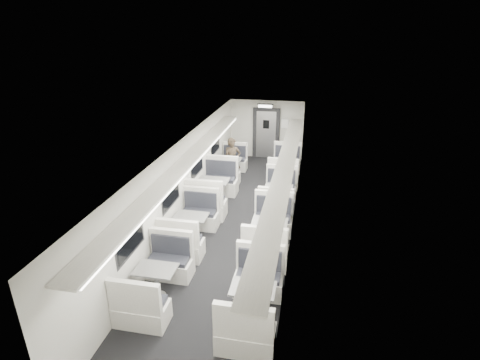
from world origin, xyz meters
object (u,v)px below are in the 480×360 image
at_px(booth_left_b, 213,192).
at_px(passenger, 232,161).
at_px(booth_right_c, 269,234).
at_px(booth_right_d, 253,303).
at_px(booth_left_a, 230,167).
at_px(exit_sign, 265,106).
at_px(booth_right_a, 285,169).
at_px(booth_left_d, 157,283).
at_px(vestibule_door, 266,134).
at_px(booth_right_b, 278,197).
at_px(booth_left_c, 191,228).

height_order(booth_left_b, passenger, passenger).
bearing_deg(booth_right_c, booth_right_d, -90.00).
bearing_deg(booth_right_c, passenger, 114.22).
relative_size(booth_left_a, booth_right_d, 0.97).
xyz_separation_m(booth_left_b, exit_sign, (1.00, 4.25, 1.87)).
distance_m(booth_left_a, booth_right_a, 2.00).
bearing_deg(passenger, booth_right_c, -86.26).
distance_m(booth_right_c, booth_right_d, 2.50).
relative_size(booth_left_d, booth_right_a, 0.95).
bearing_deg(booth_left_a, booth_left_d, -90.00).
relative_size(booth_left_b, booth_right_a, 1.10).
bearing_deg(vestibule_door, booth_right_b, -77.83).
height_order(booth_left_a, booth_left_c, booth_left_c).
distance_m(booth_left_c, vestibule_door, 7.05).
bearing_deg(booth_left_c, passenger, 87.13).
bearing_deg(booth_left_d, passenger, 88.15).
height_order(booth_right_c, passenger, passenger).
bearing_deg(vestibule_door, booth_right_c, -81.74).
bearing_deg(booth_right_b, booth_left_d, -113.79).
bearing_deg(passenger, booth_left_c, -113.35).
distance_m(booth_left_a, passenger, 0.74).
distance_m(booth_left_c, booth_right_b, 3.05).
height_order(booth_right_a, booth_right_b, booth_right_a).
height_order(booth_right_a, booth_right_d, booth_right_a).
distance_m(booth_left_a, exit_sign, 2.87).
bearing_deg(booth_right_a, vestibule_door, 113.90).
height_order(booth_right_a, vestibule_door, vestibule_door).
bearing_deg(booth_right_d, booth_right_a, 90.00).
bearing_deg(booth_left_b, booth_right_d, -66.73).
xyz_separation_m(booth_right_d, vestibule_door, (-1.00, 9.39, 0.68)).
bearing_deg(passenger, vestibule_door, 54.12).
bearing_deg(booth_right_c, exit_sign, 98.88).
bearing_deg(booth_left_d, booth_right_a, 73.87).
xyz_separation_m(booth_left_a, passenger, (0.20, -0.54, 0.46)).
distance_m(booth_left_d, booth_right_d, 2.01).
bearing_deg(booth_left_c, vestibule_door, 81.80).
bearing_deg(booth_left_a, booth_right_d, -74.13).
bearing_deg(booth_left_d, booth_right_d, -6.23).
bearing_deg(booth_left_d, booth_left_a, 90.00).
bearing_deg(booth_right_a, passenger, -160.43).
xyz_separation_m(booth_left_a, booth_left_d, (0.00, -6.82, 0.00)).
distance_m(booth_right_d, passenger, 6.75).
xyz_separation_m(booth_left_b, passenger, (0.20, 1.84, 0.39)).
bearing_deg(vestibule_door, booth_left_b, -101.91).
relative_size(booth_left_b, vestibule_door, 1.10).
bearing_deg(booth_right_a, booth_left_d, -106.13).
distance_m(booth_left_a, booth_right_c, 4.96).
relative_size(booth_right_c, exit_sign, 3.39).
height_order(booth_left_c, passenger, passenger).
distance_m(booth_left_b, booth_right_c, 2.94).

